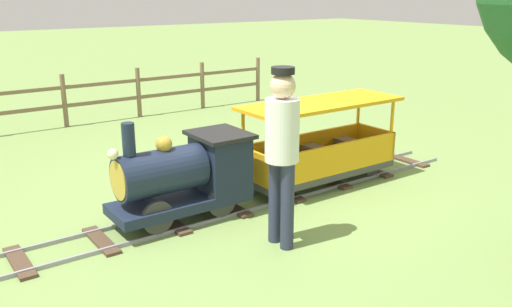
% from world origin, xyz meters
% --- Properties ---
extents(ground_plane, '(60.00, 60.00, 0.00)m').
position_xyz_m(ground_plane, '(0.00, 0.00, 0.00)').
color(ground_plane, '#75934C').
extents(track, '(0.66, 5.70, 0.04)m').
position_xyz_m(track, '(0.00, 0.21, 0.02)').
color(track, gray).
rests_on(track, ground_plane).
extents(locomotive, '(0.62, 1.45, 1.05)m').
position_xyz_m(locomotive, '(0.00, 1.08, 0.49)').
color(locomotive, '#192338').
rests_on(locomotive, ground_plane).
extents(passenger_car, '(0.72, 2.00, 0.97)m').
position_xyz_m(passenger_car, '(0.00, -0.69, 0.43)').
color(passenger_car, '#3F3F3F').
rests_on(passenger_car, ground_plane).
extents(conductor_person, '(0.30, 0.30, 1.62)m').
position_xyz_m(conductor_person, '(-0.99, 0.66, 0.96)').
color(conductor_person, '#282D47').
rests_on(conductor_person, ground_plane).
extents(fence_section, '(0.08, 6.78, 0.90)m').
position_xyz_m(fence_section, '(4.67, 0.21, 0.48)').
color(fence_section, '#756047').
rests_on(fence_section, ground_plane).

